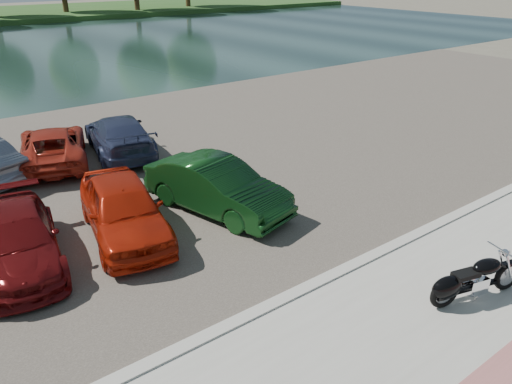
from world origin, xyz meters
TOP-DOWN VIEW (x-y plane):
  - ground at (0.00, 0.00)m, footprint 200.00×200.00m
  - promenade at (0.00, -1.00)m, footprint 60.00×6.00m
  - kerb at (0.00, 2.00)m, footprint 60.00×0.30m
  - parking_lot at (0.00, 11.00)m, footprint 60.00×18.00m
  - motorcycle at (0.80, -0.29)m, footprint 2.28×0.97m
  - car_3 at (-6.07, 6.80)m, footprint 2.48×4.58m
  - car_4 at (-3.57, 6.59)m, footprint 2.61×4.66m
  - car_5 at (-0.92, 6.36)m, footprint 2.58×4.70m
  - car_10 at (-3.44, 12.86)m, footprint 3.43×5.07m
  - car_11 at (-1.16, 12.48)m, footprint 2.88×5.10m

SIDE VIEW (x-z plane):
  - ground at x=0.00m, z-range 0.00..0.00m
  - parking_lot at x=0.00m, z-range 0.00..0.04m
  - promenade at x=0.00m, z-range 0.00..0.10m
  - kerb at x=0.00m, z-range 0.00..0.14m
  - motorcycle at x=0.80m, z-range 0.04..1.09m
  - car_3 at x=-6.07m, z-range 0.04..1.30m
  - car_10 at x=-3.44m, z-range 0.04..1.33m
  - car_11 at x=-1.16m, z-range 0.04..1.43m
  - car_5 at x=-0.92m, z-range 0.04..1.51m
  - car_4 at x=-3.57m, z-range 0.04..1.54m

